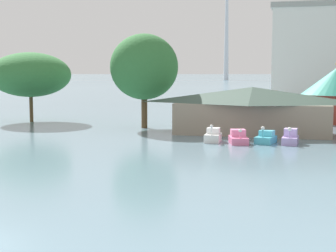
# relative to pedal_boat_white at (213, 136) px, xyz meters

# --- Properties ---
(pedal_boat_white) EXTENTS (1.44, 2.33, 1.74)m
(pedal_boat_white) POSITION_rel_pedal_boat_white_xyz_m (0.00, 0.00, 0.00)
(pedal_boat_white) COLOR white
(pedal_boat_white) RESTS_ON ground
(pedal_boat_pink) EXTENTS (2.20, 3.10, 1.48)m
(pedal_boat_pink) POSITION_rel_pedal_boat_white_xyz_m (2.41, -0.36, -0.04)
(pedal_boat_pink) COLOR pink
(pedal_boat_pink) RESTS_ON ground
(pedal_boat_cyan) EXTENTS (2.00, 2.73, 1.69)m
(pedal_boat_cyan) POSITION_rel_pedal_boat_white_xyz_m (4.89, 0.30, -0.06)
(pedal_boat_cyan) COLOR #4CB7CC
(pedal_boat_cyan) RESTS_ON ground
(pedal_boat_lavender) EXTENTS (1.51, 2.70, 1.67)m
(pedal_boat_lavender) POSITION_rel_pedal_boat_white_xyz_m (7.08, 0.41, 0.02)
(pedal_boat_lavender) COLOR #B299D8
(pedal_boat_lavender) RESTS_ON ground
(boathouse) EXTENTS (17.25, 6.32, 4.98)m
(boathouse) POSITION_rel_pedal_boat_white_xyz_m (3.01, 6.76, 2.08)
(boathouse) COLOR gray
(boathouse) RESTS_ON ground
(shoreline_tree_tall_left) EXTENTS (10.50, 10.50, 9.06)m
(shoreline_tree_tall_left) POSITION_rel_pedal_boat_white_xyz_m (-26.26, 12.98, 5.62)
(shoreline_tree_tall_left) COLOR brown
(shoreline_tree_tall_left) RESTS_ON ground
(shoreline_tree_mid) EXTENTS (7.91, 7.91, 10.95)m
(shoreline_tree_mid) POSITION_rel_pedal_boat_white_xyz_m (-9.78, 9.81, 6.58)
(shoreline_tree_mid) COLOR brown
(shoreline_tree_mid) RESTS_ON ground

